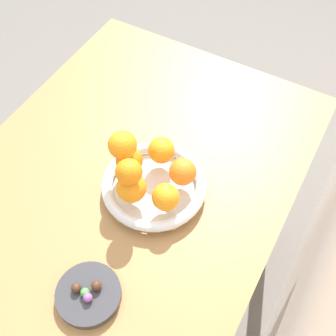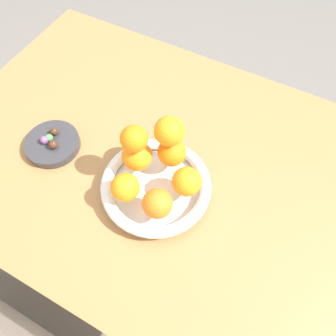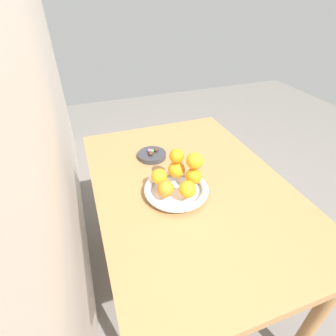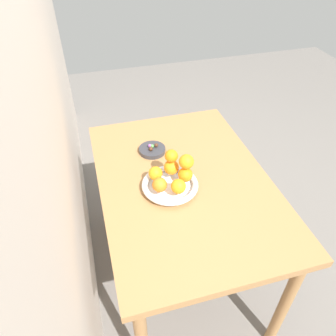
% 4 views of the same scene
% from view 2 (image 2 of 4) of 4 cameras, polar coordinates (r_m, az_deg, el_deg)
% --- Properties ---
extents(ground_plane, '(6.00, 6.00, 0.00)m').
position_cam_2_polar(ground_plane, '(1.47, -1.02, -13.90)').
color(ground_plane, slate).
extents(dining_table, '(1.10, 0.76, 0.74)m').
position_cam_2_polar(dining_table, '(0.87, -1.68, -1.32)').
color(dining_table, '#9E7042').
rests_on(dining_table, ground_plane).
extents(fruit_bowl, '(0.25, 0.25, 0.04)m').
position_cam_2_polar(fruit_bowl, '(0.73, -2.10, -3.19)').
color(fruit_bowl, silver).
rests_on(fruit_bowl, dining_table).
extents(candy_dish, '(0.13, 0.13, 0.02)m').
position_cam_2_polar(candy_dish, '(0.85, -19.45, 3.98)').
color(candy_dish, '#333338').
rests_on(candy_dish, dining_table).
extents(orange_0, '(0.06, 0.06, 0.06)m').
position_cam_2_polar(orange_0, '(0.68, 3.27, -2.38)').
color(orange_0, orange).
rests_on(orange_0, fruit_bowl).
extents(orange_1, '(0.06, 0.06, 0.06)m').
position_cam_2_polar(orange_1, '(0.72, 0.64, 2.75)').
color(orange_1, orange).
rests_on(orange_1, fruit_bowl).
extents(orange_2, '(0.07, 0.07, 0.07)m').
position_cam_2_polar(orange_2, '(0.71, -5.42, 2.11)').
color(orange_2, orange).
rests_on(orange_2, fruit_bowl).
extents(orange_3, '(0.06, 0.06, 0.06)m').
position_cam_2_polar(orange_3, '(0.68, -7.67, -3.26)').
color(orange_3, orange).
rests_on(orange_3, fruit_bowl).
extents(orange_4, '(0.06, 0.06, 0.06)m').
position_cam_2_polar(orange_4, '(0.66, -1.87, -6.20)').
color(orange_4, orange).
rests_on(orange_4, fruit_bowl).
extents(orange_5, '(0.06, 0.06, 0.06)m').
position_cam_2_polar(orange_5, '(0.66, -5.94, 5.07)').
color(orange_5, orange).
rests_on(orange_5, orange_2).
extents(orange_6, '(0.06, 0.06, 0.06)m').
position_cam_2_polar(orange_6, '(0.67, 0.20, 6.42)').
color(orange_6, orange).
rests_on(orange_6, orange_1).
extents(candy_ball_0, '(0.02, 0.02, 0.02)m').
position_cam_2_polar(candy_ball_0, '(0.84, -20.73, 4.59)').
color(candy_ball_0, '#8C4C99').
rests_on(candy_ball_0, candy_dish).
extents(candy_ball_1, '(0.02, 0.02, 0.02)m').
position_cam_2_polar(candy_ball_1, '(0.84, -19.99, 4.98)').
color(candy_ball_1, '#4C9947').
rests_on(candy_ball_1, candy_dish).
extents(candy_ball_2, '(0.02, 0.02, 0.02)m').
position_cam_2_polar(candy_ball_2, '(0.85, -19.23, 6.05)').
color(candy_ball_2, '#472819').
rests_on(candy_ball_2, candy_dish).
extents(candy_ball_3, '(0.02, 0.02, 0.02)m').
position_cam_2_polar(candy_ball_3, '(0.82, -19.38, 3.87)').
color(candy_ball_3, '#472819').
rests_on(candy_ball_3, candy_dish).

